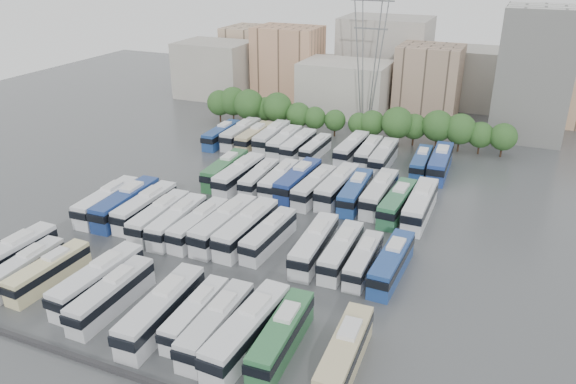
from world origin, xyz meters
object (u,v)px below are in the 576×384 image
at_px(bus_r1_s10, 314,244).
at_px(bus_r3_s12, 421,162).
at_px(bus_r2_s12, 397,202).
at_px(bus_r0_s13, 345,353).
at_px(bus_r3_s6, 316,148).
at_px(bus_r2_s4, 239,175).
at_px(bus_r3_s0, 222,134).
at_px(bus_r1_s1, 126,203).
at_px(bus_r2_s6, 279,179).
at_px(bus_r2_s13, 420,205).
at_px(bus_r1_s0, 107,201).
at_px(bus_r2_s5, 259,178).
at_px(bus_r1_s6, 224,224).
at_px(bus_r3_s5, 299,145).
at_px(apartment_tower, 534,74).
at_px(bus_r0_s11, 282,336).
at_px(bus_r1_s5, 199,224).
at_px(bus_r0_s7, 162,309).
at_px(bus_r1_s13, 392,263).
at_px(bus_r0_s4, 98,280).
at_px(bus_r2_s8, 315,187).
at_px(bus_r0_s1, 24,268).
at_px(bus_r2_s3, 225,169).
at_px(bus_r1_s12, 364,260).
at_px(bus_r3_s1, 241,133).
at_px(bus_r1_s11, 341,251).
at_px(bus_r0_s9, 216,324).
at_px(bus_r3_s4, 285,142).
at_px(bus_r0_s0, 10,256).
at_px(electricity_pylon, 370,41).
at_px(bus_r0_s10, 248,330).
at_px(bus_r3_s8, 352,148).
at_px(bus_r0_s5, 112,294).
at_px(bus_r1_s4, 178,221).
at_px(bus_r0_s8, 196,313).
at_px(bus_r3_s2, 255,137).
at_px(bus_r3_s13, 440,162).
at_px(bus_r2_s7, 298,180).
at_px(bus_r1_s3, 159,216).
at_px(bus_r3_s3, 272,137).

relative_size(bus_r1_s10, bus_r3_s12, 1.10).
bearing_deg(bus_r2_s12, bus_r0_s13, -82.10).
bearing_deg(bus_r2_s12, bus_r3_s6, 139.74).
relative_size(bus_r2_s4, bus_r3_s0, 1.10).
height_order(bus_r1_s1, bus_r2_s6, bus_r1_s1).
bearing_deg(bus_r1_s1, bus_r2_s13, 20.30).
bearing_deg(bus_r1_s0, bus_r2_s5, 43.69).
bearing_deg(bus_r1_s6, bus_r3_s5, 97.71).
height_order(apartment_tower, bus_r0_s11, apartment_tower).
height_order(bus_r1_s1, bus_r1_s5, bus_r1_s1).
xyz_separation_m(bus_r1_s5, bus_r2_s4, (-3.11, 17.65, 0.18)).
height_order(bus_r0_s7, bus_r1_s13, bus_r0_s7).
distance_m(bus_r0_s4, bus_r2_s8, 37.18).
xyz_separation_m(bus_r0_s1, bus_r2_s5, (13.38, 36.04, 0.05)).
relative_size(bus_r2_s3, bus_r2_s6, 1.08).
xyz_separation_m(bus_r2_s6, bus_r3_s6, (-0.12, 17.05, -0.17)).
bearing_deg(bus_r1_s13, bus_r1_s12, -173.45).
distance_m(bus_r2_s5, bus_r3_s1, 23.23).
distance_m(bus_r1_s11, bus_r2_s5, 26.51).
bearing_deg(bus_r0_s9, bus_r3_s4, 105.84).
relative_size(bus_r0_s0, bus_r3_s6, 1.20).
bearing_deg(bus_r1_s5, electricity_pylon, 83.96).
bearing_deg(bus_r3_s5, bus_r1_s1, -110.93).
distance_m(bus_r0_s10, bus_r3_s8, 56.09).
distance_m(bus_r0_s5, bus_r1_s6, 19.46).
xyz_separation_m(bus_r2_s3, bus_r2_s13, (33.05, -1.39, 0.12)).
bearing_deg(bus_r2_s12, bus_r1_s4, -143.34).
bearing_deg(bus_r0_s0, bus_r1_s6, 42.97).
bearing_deg(bus_r2_s6, bus_r0_s8, -81.19).
xyz_separation_m(bus_r0_s7, bus_r2_s6, (-3.34, 37.45, -0.22)).
distance_m(bus_r0_s4, bus_r2_s12, 43.10).
relative_size(bus_r2_s12, bus_r3_s5, 1.03).
bearing_deg(bus_r2_s5, electricity_pylon, 77.68).
height_order(electricity_pylon, bus_r2_s5, electricity_pylon).
height_order(bus_r0_s13, bus_r3_s8, bus_r3_s8).
height_order(bus_r0_s10, bus_r3_s2, bus_r0_s10).
distance_m(bus_r0_s13, bus_r3_s0, 68.26).
distance_m(bus_r2_s6, bus_r3_s13, 28.74).
bearing_deg(bus_r0_s10, bus_r0_s7, -174.52).
height_order(bus_r0_s5, bus_r2_s12, bus_r2_s12).
distance_m(bus_r0_s9, bus_r2_s7, 38.12).
height_order(bus_r1_s13, bus_r3_s4, bus_r3_s4).
relative_size(bus_r0_s8, bus_r1_s11, 0.92).
bearing_deg(bus_r0_s11, bus_r1_s0, 151.02).
distance_m(bus_r0_s8, bus_r2_s3, 39.97).
bearing_deg(bus_r0_s10, bus_r3_s13, 82.53).
bearing_deg(bus_r0_s13, bus_r3_s0, 126.86).
xyz_separation_m(bus_r0_s1, bus_r1_s3, (6.85, 17.52, 0.18)).
relative_size(bus_r0_s9, bus_r3_s5, 0.99).
xyz_separation_m(bus_r0_s0, bus_r3_s3, (9.97, 54.52, 0.03)).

